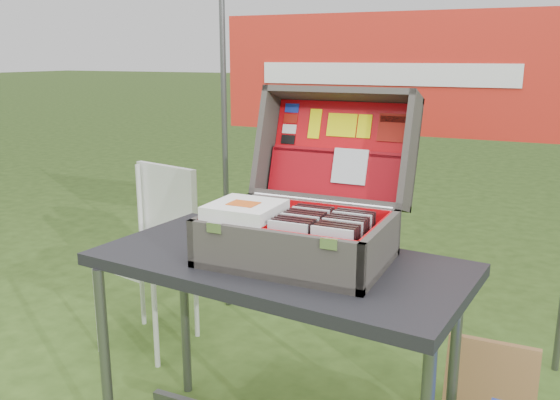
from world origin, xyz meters
The scene contains 81 objects.
table centered at (-0.02, 0.02, 0.37)m, with size 1.20×0.60×0.75m, color black, non-canonical shape.
table_top centered at (-0.02, 0.02, 0.73)m, with size 1.20×0.60×0.04m, color black.
table_leg_fl centered at (-0.56, -0.22, 0.35)m, with size 0.04×0.04×0.71m, color #59595B.
table_leg_bl centered at (-0.56, 0.25, 0.35)m, with size 0.04×0.04×0.71m, color #59595B.
table_leg_br centered at (0.51, 0.25, 0.35)m, with size 0.04×0.04×0.71m, color #59595B.
suitcase centered at (0.04, 0.08, 1.00)m, with size 0.56×0.56×0.51m, color #554E47, non-canonical shape.
suitcase_base_bottom centered at (0.04, 0.02, 0.76)m, with size 0.56×0.40×0.02m, color #554E47.
suitcase_base_wall_front centered at (0.04, -0.17, 0.82)m, with size 0.56×0.02×0.15m, color #554E47.
suitcase_base_wall_back centered at (0.04, 0.21, 0.82)m, with size 0.56×0.02×0.15m, color #554E47.
suitcase_base_wall_left centered at (-0.23, 0.02, 0.82)m, with size 0.02×0.40×0.15m, color #554E47.
suitcase_base_wall_right centered at (0.31, 0.02, 0.82)m, with size 0.02×0.40×0.15m, color #554E47.
suitcase_liner_floor centered at (0.04, 0.02, 0.77)m, with size 0.52×0.36×0.01m, color red.
suitcase_latch_left centered at (-0.14, -0.18, 0.89)m, with size 0.05×0.01×0.03m, color silver.
suitcase_latch_right centered at (0.22, -0.18, 0.89)m, with size 0.05×0.01×0.03m, color silver.
suitcase_hinge centered at (0.04, 0.22, 0.90)m, with size 0.02×0.02×0.51m, color silver.
suitcase_lid_back centered at (0.04, 0.42, 1.05)m, with size 0.56×0.40×0.02m, color #554E47.
suitcase_lid_rim_far centered at (0.04, 0.41, 1.25)m, with size 0.56×0.02×0.15m, color #554E47.
suitcase_lid_rim_near centered at (0.04, 0.30, 0.89)m, with size 0.56×0.02×0.15m, color #554E47.
suitcase_lid_rim_left centered at (-0.23, 0.36, 1.07)m, with size 0.02×0.40×0.15m, color #554E47.
suitcase_lid_rim_right centered at (0.31, 0.36, 1.07)m, with size 0.02×0.40×0.15m, color #554E47.
suitcase_lid_liner centered at (0.04, 0.40, 1.05)m, with size 0.51×0.35×0.01m, color red.
suitcase_liner_wall_front centered at (0.04, -0.15, 0.83)m, with size 0.52×0.01×0.13m, color red.
suitcase_liner_wall_back centered at (0.04, 0.20, 0.83)m, with size 0.52×0.01×0.13m, color red.
suitcase_liner_wall_left centered at (-0.22, 0.02, 0.83)m, with size 0.01×0.36×0.13m, color red.
suitcase_liner_wall_right centered at (0.29, 0.02, 0.83)m, with size 0.01×0.36×0.13m, color red.
suitcase_lid_pocket centered at (0.04, 0.36, 0.97)m, with size 0.50×0.16×0.03m, color #980810.
suitcase_pocket_edge centered at (0.04, 0.38, 1.05)m, with size 0.49×0.02×0.02m, color #980810.
suitcase_pocket_cd centered at (0.10, 0.35, 1.00)m, with size 0.13×0.13×0.01m, color silver.
lid_sticker_cc_a centered at (-0.17, 0.44, 1.19)m, with size 0.06×0.03×0.00m, color #1933B2.
lid_sticker_cc_b centered at (-0.17, 0.43, 1.15)m, with size 0.06×0.03×0.00m, color #A5170D.
lid_sticker_cc_c centered at (-0.17, 0.42, 1.11)m, with size 0.06×0.03×0.00m, color white.
lid_sticker_cc_d centered at (-0.17, 0.40, 1.08)m, with size 0.06×0.03×0.00m, color black.
lid_card_neon_tall centered at (-0.07, 0.42, 1.14)m, with size 0.05×0.11×0.00m, color #EFEF06.
lid_card_neon_main centered at (0.04, 0.42, 1.14)m, with size 0.11×0.09×0.00m, color #EFEF06.
lid_card_neon_small centered at (0.12, 0.42, 1.14)m, with size 0.05×0.09×0.00m, color #EFEF06.
lid_sticker_band centered at (0.22, 0.42, 1.14)m, with size 0.10×0.10×0.00m, color #A5170D.
lid_sticker_band_bar centered at (0.22, 0.43, 1.17)m, with size 0.09×0.02×0.00m, color black.
cd_left_0 centered at (0.07, -0.13, 0.85)m, with size 0.12×0.01×0.14m, color silver.
cd_left_1 centered at (0.07, -0.11, 0.85)m, with size 0.12×0.01×0.14m, color black.
cd_left_2 centered at (0.07, -0.09, 0.85)m, with size 0.12×0.01×0.14m, color black.
cd_left_3 centered at (0.07, -0.06, 0.85)m, with size 0.12×0.01×0.14m, color black.
cd_left_4 centered at (0.07, -0.04, 0.85)m, with size 0.12×0.01×0.14m, color silver.
cd_left_5 centered at (0.07, -0.02, 0.85)m, with size 0.12×0.01×0.14m, color black.
cd_left_6 centered at (0.07, 0.00, 0.85)m, with size 0.12×0.01×0.14m, color black.
cd_left_7 centered at (0.07, 0.02, 0.85)m, with size 0.12×0.01×0.14m, color black.
cd_left_8 centered at (0.07, 0.05, 0.85)m, with size 0.12×0.01×0.14m, color silver.
cd_left_9 centered at (0.07, 0.07, 0.85)m, with size 0.12×0.01×0.14m, color black.
cd_left_10 centered at (0.07, 0.09, 0.85)m, with size 0.12×0.01×0.14m, color black.
cd_right_0 centered at (0.21, -0.13, 0.85)m, with size 0.12×0.01×0.14m, color silver.
cd_right_1 centered at (0.21, -0.11, 0.85)m, with size 0.12×0.01×0.14m, color black.
cd_right_2 centered at (0.21, -0.09, 0.85)m, with size 0.12×0.01×0.14m, color black.
cd_right_3 centered at (0.21, -0.06, 0.85)m, with size 0.12×0.01×0.14m, color black.
cd_right_4 centered at (0.21, -0.04, 0.85)m, with size 0.12×0.01×0.14m, color silver.
cd_right_5 centered at (0.21, -0.02, 0.85)m, with size 0.12×0.01×0.14m, color black.
cd_right_6 centered at (0.21, 0.00, 0.85)m, with size 0.12×0.01×0.14m, color black.
cd_right_7 centered at (0.21, 0.02, 0.85)m, with size 0.12×0.01×0.14m, color black.
cd_right_8 centered at (0.21, 0.05, 0.85)m, with size 0.12×0.01×0.14m, color silver.
cd_right_9 centered at (0.21, 0.07, 0.85)m, with size 0.12×0.01×0.14m, color black.
cd_right_10 centered at (0.21, 0.09, 0.85)m, with size 0.12×0.01×0.14m, color black.
songbook_0 centered at (-0.11, -0.05, 0.90)m, with size 0.21×0.21×0.01m, color white.
songbook_1 centered at (-0.11, -0.05, 0.91)m, with size 0.21×0.21×0.01m, color white.
songbook_2 centered at (-0.11, -0.05, 0.91)m, with size 0.21×0.21×0.01m, color white.
songbook_3 centered at (-0.11, -0.05, 0.92)m, with size 0.21×0.21×0.01m, color white.
songbook_4 centered at (-0.11, -0.05, 0.92)m, with size 0.21×0.21×0.01m, color white.
songbook_5 centered at (-0.11, -0.05, 0.93)m, with size 0.21×0.21×0.01m, color white.
songbook_6 centered at (-0.11, -0.05, 0.93)m, with size 0.21×0.21×0.01m, color white.
songbook_7 centered at (-0.11, -0.05, 0.94)m, with size 0.21×0.21×0.01m, color white.
songbook_graphic centered at (-0.11, -0.06, 0.94)m, with size 0.09×0.07×0.00m, color #D85919.
chair centered at (-0.97, 0.53, 0.43)m, with size 0.39×0.43×0.86m, color silver, non-canonical shape.
chair_seat centered at (-0.97, 0.53, 0.44)m, with size 0.39×0.39×0.03m, color silver.
chair_backrest centered at (-0.97, 0.72, 0.66)m, with size 0.39×0.03×0.41m, color silver.
chair_leg_fl centered at (-1.13, 0.36, 0.22)m, with size 0.02×0.02×0.44m, color silver.
chair_leg_fr centered at (-0.80, 0.36, 0.22)m, with size 0.02×0.02×0.44m, color silver.
chair_leg_bl centered at (-1.13, 0.70, 0.22)m, with size 0.02×0.02×0.44m, color silver.
chair_leg_br centered at (-0.80, 0.70, 0.22)m, with size 0.02×0.02×0.44m, color silver.
chair_upright_left centered at (-1.13, 0.72, 0.65)m, with size 0.02×0.02×0.41m, color silver.
chair_upright_right centered at (-0.80, 0.72, 0.65)m, with size 0.02×0.02×0.41m, color silver.
cardboard_box centered at (0.62, 0.52, 0.17)m, with size 0.33×0.05×0.35m, color olive.
banner_post_left centered at (-0.85, 1.10, 0.85)m, with size 0.03×0.03×1.70m, color #59595B.
banner centered at (0.00, 1.09, 1.30)m, with size 1.60×0.01×0.55m, color red.
banner_text centered at (0.00, 1.08, 1.30)m, with size 1.20×0.00×0.10m, color white.
Camera 1 is at (0.74, -1.62, 1.39)m, focal length 38.00 mm.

